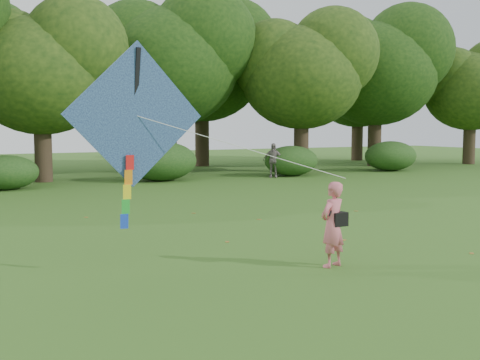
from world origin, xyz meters
name	(u,v)px	position (x,y,z in m)	size (l,w,h in m)	color
ground	(341,265)	(0.00, 0.00, 0.00)	(100.00, 100.00, 0.00)	#265114
man_kite_flyer	(333,224)	(-0.24, -0.04, 0.80)	(0.58, 0.38, 1.60)	#D46373
bystander_right	(273,160)	(8.66, 17.01, 0.87)	(1.02, 0.42, 1.74)	gray
crossbody_bag	(339,219)	(-0.12, -0.07, 0.90)	(0.43, 0.20, 0.67)	black
flying_kite	(135,118)	(-3.59, 1.23, 2.77)	(4.89, 1.58, 3.28)	#273AAA
tree_line	(103,69)	(1.67, 22.88, 5.60)	(54.70, 15.30, 9.48)	#3A2D1E
shrub_band	(83,166)	(-0.72, 17.60, 0.86)	(39.15, 3.22, 1.88)	#264919
fallen_leaves	(267,238)	(0.10, 2.93, 0.01)	(11.56, 11.63, 0.01)	olive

